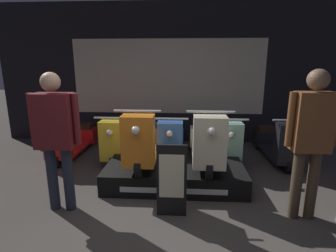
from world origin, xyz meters
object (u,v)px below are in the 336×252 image
Objects in this scene: scooter_backrow_3 at (224,142)px; scooter_backrow_0 at (71,139)px; scooter_backrow_4 at (277,143)px; price_sign_board at (172,181)px; scooter_backrow_1 at (121,140)px; person_right_browsing at (311,134)px; scooter_backrow_2 at (172,141)px; scooter_display_left at (145,140)px; person_left_browsing at (55,130)px; scooter_display_right at (206,142)px.

scooter_backrow_0 is at bearing 180.00° from scooter_backrow_3.
scooter_backrow_0 is at bearing 180.00° from scooter_backrow_4.
scooter_backrow_0 is 2.95m from price_sign_board.
person_right_browsing is (2.73, -1.96, 0.72)m from scooter_backrow_1.
scooter_backrow_0 is 1.00× the size of scooter_backrow_3.
scooter_backrow_2 is at bearing 180.00° from scooter_backrow_4.
person_right_browsing is at bearing -24.24° from scooter_display_left.
scooter_backrow_2 is (0.38, 1.02, -0.32)m from scooter_display_left.
scooter_display_left is at bearing 155.76° from person_right_browsing.
person_left_browsing is at bearing -140.28° from scooter_backrow_3.
scooter_display_right reaches higher than scooter_backrow_4.
scooter_backrow_2 is at bearing 180.00° from scooter_backrow_3.
price_sign_board is at bearing -114.50° from scooter_backrow_3.
scooter_display_right is 1.00× the size of scooter_backrow_0.
scooter_backrow_3 is 0.98× the size of person_left_browsing.
scooter_backrow_0 is at bearing 136.70° from price_sign_board.
scooter_display_right is (0.97, 0.00, 0.00)m from scooter_display_left.
scooter_backrow_1 is at bearing 180.00° from scooter_backrow_4.
person_right_browsing is (1.71, -1.96, 0.72)m from scooter_backrow_2.
person_left_browsing is (0.71, -1.96, 0.71)m from scooter_backrow_0.
scooter_backrow_1 is at bearing 180.00° from scooter_backrow_3.
scooter_backrow_1 is at bearing 144.37° from person_right_browsing.
scooter_display_left is 1.25m from scooter_backrow_1.
person_right_browsing is at bearing 0.00° from person_left_browsing.
person_right_browsing is 1.95× the size of price_sign_board.
scooter_backrow_1 is at bearing 122.36° from scooter_display_left.
scooter_backrow_3 is 1.86× the size of price_sign_board.
scooter_backrow_0 is at bearing 180.00° from scooter_backrow_1.
scooter_backrow_4 is (2.05, 0.00, 0.00)m from scooter_backrow_2.
person_left_browsing reaches higher than scooter_backrow_2.
scooter_backrow_4 is (3.07, 0.00, 0.00)m from scooter_backrow_1.
price_sign_board is (-0.92, -2.02, 0.12)m from scooter_backrow_3.
scooter_backrow_2 is at bearing 131.11° from person_right_browsing.
scooter_backrow_1 is 2.05m from scooter_backrow_3.
scooter_backrow_2 is at bearing 69.67° from scooter_display_left.
price_sign_board is (-0.49, -1.00, -0.20)m from scooter_display_right.
scooter_backrow_0 is at bearing 148.59° from scooter_display_left.
person_left_browsing is at bearing 177.41° from price_sign_board.
scooter_backrow_3 is 1.00× the size of scooter_backrow_4.
scooter_backrow_0 and scooter_backrow_3 have the same top height.
scooter_backrow_4 is at bearing 46.13° from price_sign_board.
scooter_backrow_1 is at bearing 119.06° from price_sign_board.
scooter_display_right is 1.00× the size of scooter_backrow_3.
person_left_browsing is 1.90× the size of price_sign_board.
person_right_browsing reaches higher than scooter_backrow_1.
scooter_backrow_1 is at bearing 147.69° from scooter_display_right.
scooter_display_left is at bearing -143.97° from scooter_backrow_3.
person_left_browsing is 0.98× the size of person_right_browsing.
scooter_backrow_1 is 0.96× the size of person_right_browsing.
scooter_backrow_3 is (1.40, 1.02, -0.32)m from scooter_display_left.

